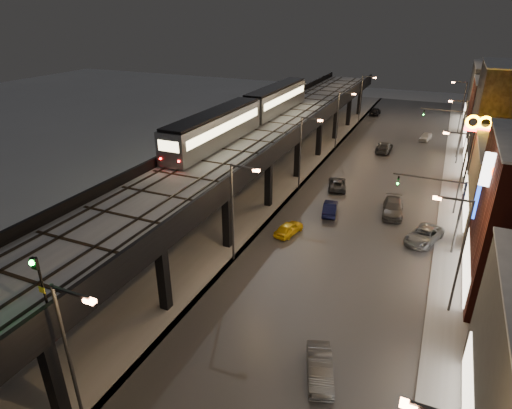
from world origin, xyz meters
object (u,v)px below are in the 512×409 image
(car_onc_white, at_px, (393,208))
(car_onc_red, at_px, (426,137))
(car_mid_silver, at_px, (337,184))
(car_taxi, at_px, (289,229))
(car_near_white, at_px, (330,208))
(sign_citgo, at_px, (496,191))
(car_onc_silver, at_px, (320,369))
(rail_signal, at_px, (38,274))
(subway_train, at_px, (250,111))
(car_onc_dark, at_px, (424,236))
(car_mid_dark, at_px, (384,147))
(car_far_white, at_px, (375,111))

(car_onc_white, distance_m, car_onc_red, 31.69)
(car_mid_silver, xyz_separation_m, car_onc_white, (7.30, -4.77, 0.12))
(car_taxi, height_order, car_onc_red, car_onc_red)
(car_near_white, height_order, sign_citgo, sign_citgo)
(car_taxi, height_order, car_onc_white, car_onc_white)
(car_onc_silver, bearing_deg, car_taxi, 96.31)
(car_onc_red, relative_size, sign_citgo, 0.33)
(rail_signal, bearing_deg, subway_train, 99.50)
(car_mid_silver, height_order, car_onc_white, car_onc_white)
(car_onc_silver, relative_size, car_onc_dark, 0.84)
(car_taxi, distance_m, car_onc_dark, 12.85)
(subway_train, distance_m, car_mid_dark, 23.95)
(sign_citgo, bearing_deg, rail_signal, -135.23)
(car_near_white, height_order, car_onc_white, car_onc_white)
(car_far_white, height_order, car_onc_red, car_far_white)
(car_onc_red, bearing_deg, car_onc_white, -81.79)
(car_near_white, height_order, car_onc_dark, car_onc_dark)
(car_near_white, bearing_deg, car_mid_dark, -104.64)
(subway_train, distance_m, car_onc_dark, 26.41)
(car_mid_silver, distance_m, car_onc_dark, 14.59)
(car_mid_silver, bearing_deg, car_onc_silver, 88.08)
(subway_train, bearing_deg, rail_signal, -80.50)
(car_mid_dark, xyz_separation_m, car_onc_dark, (7.82, -27.43, -0.06))
(car_onc_silver, xyz_separation_m, car_onc_white, (0.92, 25.03, 0.06))
(car_taxi, height_order, sign_citgo, sign_citgo)
(car_onc_dark, bearing_deg, car_far_white, 124.06)
(rail_signal, relative_size, car_mid_silver, 0.71)
(subway_train, xyz_separation_m, car_onc_white, (19.43, -5.51, -7.66))
(car_near_white, distance_m, car_onc_silver, 23.03)
(car_taxi, xyz_separation_m, sign_citgo, (16.32, -3.49, 8.15))
(car_onc_red, bearing_deg, rail_signal, -92.14)
(rail_signal, xyz_separation_m, car_near_white, (6.80, 30.11, -8.21))
(rail_signal, distance_m, car_mid_dark, 56.42)
(subway_train, relative_size, car_onc_red, 9.60)
(car_far_white, distance_m, car_onc_white, 48.66)
(subway_train, height_order, rail_signal, subway_train)
(car_mid_silver, bearing_deg, car_onc_red, -121.40)
(car_taxi, xyz_separation_m, car_onc_white, (8.75, 8.80, 0.12))
(car_onc_dark, bearing_deg, car_near_white, -174.11)
(car_onc_silver, relative_size, sign_citgo, 0.37)
(subway_train, height_order, car_mid_dark, subway_train)
(subway_train, distance_m, sign_citgo, 32.35)
(rail_signal, height_order, car_mid_dark, rail_signal)
(car_near_white, relative_size, car_onc_silver, 0.97)
(car_taxi, bearing_deg, car_mid_dark, -85.70)
(car_onc_silver, bearing_deg, car_mid_dark, 74.61)
(car_taxi, relative_size, car_onc_white, 0.72)
(car_mid_dark, relative_size, car_onc_dark, 1.05)
(rail_signal, relative_size, car_far_white, 0.70)
(car_mid_dark, bearing_deg, car_onc_dark, 106.81)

